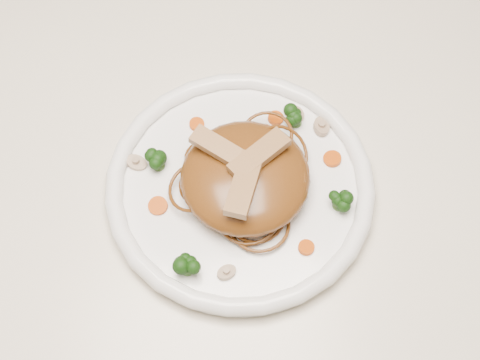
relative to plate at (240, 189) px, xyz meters
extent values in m
cube|color=beige|center=(-0.06, -0.02, -0.03)|extent=(1.20, 0.80, 0.04)
cylinder|color=brown|center=(0.48, 0.32, -0.40)|extent=(0.06, 0.06, 0.71)
cylinder|color=white|center=(0.00, 0.00, 0.00)|extent=(0.39, 0.39, 0.02)
ellipsoid|color=brown|center=(0.01, 0.00, 0.03)|extent=(0.18, 0.18, 0.05)
cube|color=tan|center=(0.02, 0.01, 0.06)|extent=(0.07, 0.06, 0.01)
cube|color=tan|center=(-0.02, 0.02, 0.06)|extent=(0.06, 0.06, 0.01)
cube|color=tan|center=(0.00, -0.03, 0.06)|extent=(0.05, 0.08, 0.01)
cylinder|color=#C84607|center=(0.06, 0.08, 0.01)|extent=(0.02, 0.02, 0.00)
cylinder|color=#C84607|center=(-0.09, -0.01, 0.01)|extent=(0.02, 0.02, 0.00)
cylinder|color=#C84607|center=(0.11, 0.02, 0.01)|extent=(0.03, 0.03, 0.00)
cylinder|color=#C84607|center=(-0.04, 0.09, 0.01)|extent=(0.02, 0.02, 0.00)
cylinder|color=#C84607|center=(0.06, -0.08, 0.01)|extent=(0.02, 0.02, 0.00)
cylinder|color=tan|center=(-0.03, -0.10, 0.01)|extent=(0.03, 0.03, 0.01)
cylinder|color=tan|center=(0.11, 0.06, 0.01)|extent=(0.03, 0.03, 0.01)
cylinder|color=tan|center=(-0.11, 0.05, 0.01)|extent=(0.03, 0.03, 0.01)
cylinder|color=tan|center=(0.08, 0.08, 0.01)|extent=(0.03, 0.03, 0.01)
camera|label=1|loc=(-0.06, -0.33, 0.66)|focal=49.75mm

